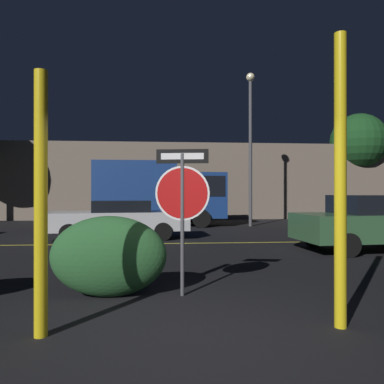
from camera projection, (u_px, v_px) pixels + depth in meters
ground_plane at (194, 340)px, 4.04m from camera, size 260.00×260.00×0.00m
road_center_stripe at (172, 243)px, 11.73m from camera, size 41.55×0.12×0.01m
stop_sign at (182, 194)px, 5.80m from camera, size 0.84×0.16×2.27m
yellow_pole_left at (41, 203)px, 4.15m from camera, size 0.15×0.15×2.96m
yellow_pole_right at (340, 180)px, 4.44m from camera, size 0.14×0.14×3.50m
hedge_bush_2 at (109, 256)px, 5.74m from camera, size 1.78×0.73×1.24m
passing_car_2 at (118, 219)px, 12.99m from camera, size 5.07×2.12×1.33m
passing_car_3 at (371, 223)px, 10.34m from camera, size 4.30×2.25×1.53m
delivery_truck at (161, 192)px, 17.86m from camera, size 6.17×2.43×3.06m
street_lamp at (250, 133)px, 17.75m from camera, size 0.41×0.41×7.28m
tree_2 at (359, 142)px, 23.55m from camera, size 3.49×3.49×6.56m
building_backdrop at (169, 182)px, 23.93m from camera, size 28.15×3.94×4.57m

